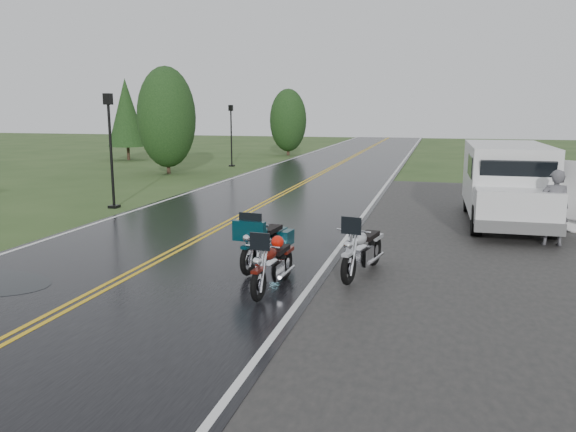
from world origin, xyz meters
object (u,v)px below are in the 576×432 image
object	(u,v)px
person_at_van	(554,209)
lamp_post_far_left	(231,136)
motorcycle_teal	(248,248)
motorcycle_silver	(349,255)
motorcycle_red	(258,272)
van_white	(479,192)
lamp_post_near_left	(111,151)

from	to	relation	value
person_at_van	lamp_post_far_left	xyz separation A→B (m)	(-15.01, 16.92, 0.90)
motorcycle_teal	person_at_van	world-z (taller)	person_at_van
motorcycle_silver	person_at_van	bearing A→B (deg)	57.94
motorcycle_red	van_white	bearing A→B (deg)	62.18
motorcycle_silver	van_white	bearing A→B (deg)	74.90
motorcycle_red	lamp_post_near_left	size ratio (longest dim) A/B	0.51
motorcycle_teal	van_white	bearing A→B (deg)	54.64
motorcycle_red	van_white	xyz separation A→B (m)	(4.04, 6.72, 0.61)
motorcycle_teal	person_at_van	distance (m)	7.97
motorcycle_teal	lamp_post_near_left	size ratio (longest dim) A/B	0.55
motorcycle_red	person_at_van	xyz separation A→B (m)	(5.81, 6.05, 0.36)
motorcycle_red	motorcycle_teal	world-z (taller)	motorcycle_teal
motorcycle_teal	lamp_post_far_left	xyz separation A→B (m)	(-8.51, 21.52, 1.21)
van_white	lamp_post_far_left	xyz separation A→B (m)	(-13.24, 16.25, 0.64)
lamp_post_near_left	motorcycle_teal	bearing A→B (deg)	-42.49
motorcycle_red	lamp_post_far_left	distance (m)	24.78
lamp_post_far_left	person_at_van	bearing A→B (deg)	-48.42
motorcycle_silver	van_white	size ratio (longest dim) A/B	0.36
motorcycle_silver	lamp_post_far_left	world-z (taller)	lamp_post_far_left
van_white	person_at_van	bearing A→B (deg)	-21.22
motorcycle_silver	lamp_post_far_left	xyz separation A→B (m)	(-10.59, 21.61, 1.21)
lamp_post_near_left	motorcycle_red	bearing A→B (deg)	-45.53
motorcycle_teal	lamp_post_near_left	world-z (taller)	lamp_post_near_left
motorcycle_teal	motorcycle_silver	size ratio (longest dim) A/B	0.99
motorcycle_teal	lamp_post_far_left	size ratio (longest dim) A/B	0.59
motorcycle_silver	motorcycle_teal	bearing A→B (deg)	-171.31
person_at_van	van_white	bearing A→B (deg)	-21.63
lamp_post_far_left	van_white	bearing A→B (deg)	-50.84
motorcycle_teal	van_white	xyz separation A→B (m)	(4.72, 5.26, 0.57)
motorcycle_teal	lamp_post_near_left	distance (m)	10.01
lamp_post_near_left	lamp_post_far_left	size ratio (longest dim) A/B	1.07
motorcycle_silver	person_at_van	distance (m)	6.45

